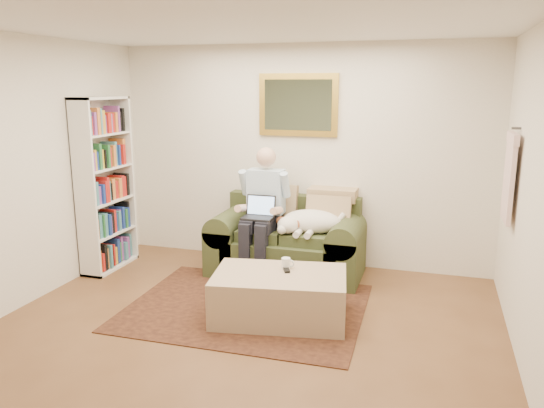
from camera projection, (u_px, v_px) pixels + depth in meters
The scene contains 12 objects.
room_shell at pixel (235, 189), 4.30m from camera, with size 4.51×5.00×2.61m.
rug at pixel (246, 307), 5.18m from camera, with size 2.25×1.80×0.01m, color black.
sofa at pixel (287, 248), 6.09m from camera, with size 1.72×0.87×1.03m.
seated_man at pixel (261, 213), 5.92m from camera, with size 0.57×0.81×1.45m, color #8CB5D8, non-canonical shape.
laptop at pixel (259, 212), 5.85m from camera, with size 0.33×0.26×0.24m.
sleeping_dog at pixel (312, 221), 5.84m from camera, with size 0.71×0.44×0.26m, color white, non-canonical shape.
ottoman at pixel (280, 296), 4.90m from camera, with size 1.21×0.77×0.44m, color tan.
coffee_mug at pixel (286, 263), 4.99m from camera, with size 0.08×0.08×0.10m, color white.
tv_remote at pixel (286, 270), 4.93m from camera, with size 0.05×0.15×0.02m, color black.
bookshelf at pixel (105, 185), 6.13m from camera, with size 0.28×0.80×2.00m, color white, non-canonical shape.
wall_mirror at pixel (298, 105), 6.15m from camera, with size 0.94×0.04×0.72m.
hanging_shirt at pixel (510, 172), 4.81m from camera, with size 0.06×0.52×0.90m, color beige, non-canonical shape.
Camera 1 is at (1.54, -3.59, 2.12)m, focal length 35.00 mm.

